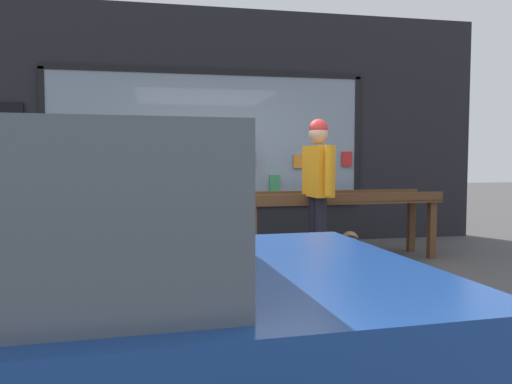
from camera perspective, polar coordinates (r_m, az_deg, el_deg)
name	(u,v)px	position (r m, az deg, el deg)	size (l,w,h in m)	color
ground_plane	(240,279)	(5.52, -1.79, -9.91)	(40.00, 40.00, 0.00)	#474444
shopfront_facade	(212,129)	(7.74, -5.02, 7.22)	(8.57, 0.29, 3.59)	black
display_table_left	(109,204)	(6.20, -16.40, -1.37)	(2.65, 0.78, 0.95)	brown
display_table_right	(339,205)	(6.60, 9.46, -1.45)	(2.65, 0.78, 0.88)	brown
person_browsing	(318,180)	(6.01, 7.10, 1.39)	(0.26, 0.69, 1.78)	black
small_dog	(351,245)	(6.12, 10.76, -5.97)	(0.34, 0.55, 0.42)	#99724C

